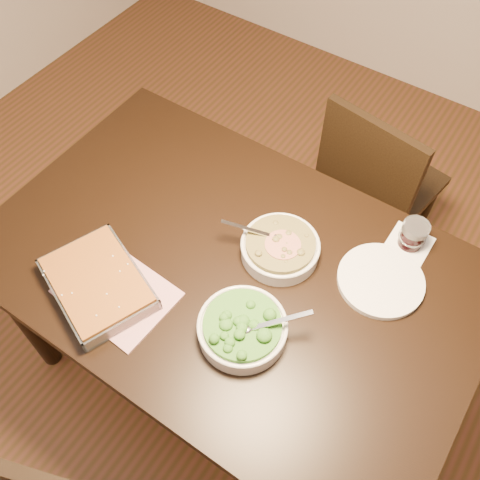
{
  "coord_description": "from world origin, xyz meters",
  "views": [
    {
      "loc": [
        0.48,
        -0.65,
        2.02
      ],
      "look_at": [
        -0.0,
        0.06,
        0.8
      ],
      "focal_mm": 40.0,
      "sensor_mm": 36.0,
      "label": 1
    }
  ],
  "objects_px": {
    "wine_tumbler": "(413,234)",
    "dinner_plate": "(381,280)",
    "chair_far": "(374,182)",
    "stew_bowl": "(280,247)",
    "table": "(230,282)",
    "baking_dish": "(98,284)",
    "broccoli_bowl": "(242,328)"
  },
  "relations": [
    {
      "from": "dinner_plate",
      "to": "stew_bowl",
      "type": "bearing_deg",
      "value": -164.79
    },
    {
      "from": "table",
      "to": "broccoli_bowl",
      "type": "distance_m",
      "value": 0.25
    },
    {
      "from": "stew_bowl",
      "to": "dinner_plate",
      "type": "xyz_separation_m",
      "value": [
        0.28,
        0.08,
        -0.02
      ]
    },
    {
      "from": "dinner_plate",
      "to": "chair_far",
      "type": "distance_m",
      "value": 0.69
    },
    {
      "from": "chair_far",
      "to": "wine_tumbler",
      "type": "bearing_deg",
      "value": 129.7
    },
    {
      "from": "wine_tumbler",
      "to": "dinner_plate",
      "type": "bearing_deg",
      "value": -94.9
    },
    {
      "from": "baking_dish",
      "to": "chair_far",
      "type": "xyz_separation_m",
      "value": [
        0.39,
        1.03,
        -0.31
      ]
    },
    {
      "from": "table",
      "to": "stew_bowl",
      "type": "distance_m",
      "value": 0.19
    },
    {
      "from": "broccoli_bowl",
      "to": "table",
      "type": "bearing_deg",
      "value": 133.56
    },
    {
      "from": "baking_dish",
      "to": "stew_bowl",
      "type": "bearing_deg",
      "value": 68.97
    },
    {
      "from": "broccoli_bowl",
      "to": "chair_far",
      "type": "distance_m",
      "value": 0.97
    },
    {
      "from": "dinner_plate",
      "to": "chair_far",
      "type": "relative_size",
      "value": 0.28
    },
    {
      "from": "wine_tumbler",
      "to": "table",
      "type": "bearing_deg",
      "value": -138.05
    },
    {
      "from": "table",
      "to": "chair_far",
      "type": "bearing_deg",
      "value": 79.67
    },
    {
      "from": "stew_bowl",
      "to": "broccoli_bowl",
      "type": "distance_m",
      "value": 0.27
    },
    {
      "from": "broccoli_bowl",
      "to": "baking_dish",
      "type": "relative_size",
      "value": 0.63
    },
    {
      "from": "table",
      "to": "wine_tumbler",
      "type": "distance_m",
      "value": 0.54
    },
    {
      "from": "broccoli_bowl",
      "to": "baking_dish",
      "type": "distance_m",
      "value": 0.41
    },
    {
      "from": "table",
      "to": "broccoli_bowl",
      "type": "bearing_deg",
      "value": -46.44
    },
    {
      "from": "table",
      "to": "baking_dish",
      "type": "bearing_deg",
      "value": -133.39
    },
    {
      "from": "stew_bowl",
      "to": "chair_far",
      "type": "bearing_deg",
      "value": 86.18
    },
    {
      "from": "chair_far",
      "to": "broccoli_bowl",
      "type": "bearing_deg",
      "value": 99.4
    },
    {
      "from": "wine_tumbler",
      "to": "chair_far",
      "type": "bearing_deg",
      "value": 120.75
    },
    {
      "from": "wine_tumbler",
      "to": "chair_far",
      "type": "xyz_separation_m",
      "value": [
        -0.25,
        0.42,
        -0.33
      ]
    },
    {
      "from": "stew_bowl",
      "to": "baking_dish",
      "type": "relative_size",
      "value": 0.65
    },
    {
      "from": "wine_tumbler",
      "to": "chair_far",
      "type": "relative_size",
      "value": 0.1
    },
    {
      "from": "stew_bowl",
      "to": "wine_tumbler",
      "type": "relative_size",
      "value": 2.78
    },
    {
      "from": "table",
      "to": "broccoli_bowl",
      "type": "xyz_separation_m",
      "value": [
        0.15,
        -0.15,
        0.13
      ]
    },
    {
      "from": "dinner_plate",
      "to": "chair_far",
      "type": "xyz_separation_m",
      "value": [
        -0.23,
        0.58,
        -0.29
      ]
    },
    {
      "from": "wine_tumbler",
      "to": "dinner_plate",
      "type": "height_order",
      "value": "wine_tumbler"
    },
    {
      "from": "chair_far",
      "to": "dinner_plate",
      "type": "bearing_deg",
      "value": 120.95
    },
    {
      "from": "broccoli_bowl",
      "to": "wine_tumbler",
      "type": "height_order",
      "value": "same"
    }
  ]
}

